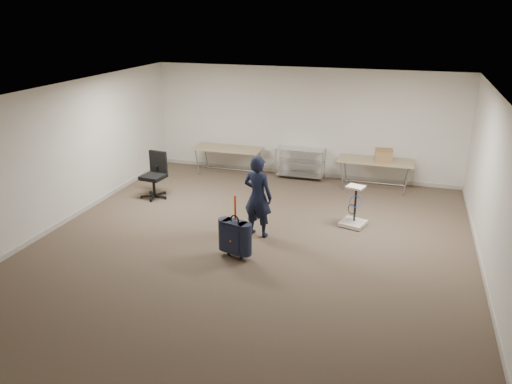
% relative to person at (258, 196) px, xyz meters
% --- Properties ---
extents(ground, '(9.00, 9.00, 0.00)m').
position_rel_person_xyz_m(ground, '(0.03, -0.56, -0.80)').
color(ground, '#4C3D2E').
rests_on(ground, ground).
extents(room_shell, '(8.00, 9.00, 9.00)m').
position_rel_person_xyz_m(room_shell, '(0.03, 0.82, -0.75)').
color(room_shell, silver).
rests_on(room_shell, ground).
extents(folding_table_left, '(1.80, 0.75, 0.73)m').
position_rel_person_xyz_m(folding_table_left, '(-1.87, 3.39, -0.12)').
color(folding_table_left, '#95845B').
rests_on(folding_table_left, ground).
extents(folding_table_right, '(1.80, 0.75, 0.73)m').
position_rel_person_xyz_m(folding_table_right, '(1.93, 3.39, -0.12)').
color(folding_table_right, '#95845B').
rests_on(folding_table_right, ground).
extents(wire_shelf, '(1.22, 0.47, 0.80)m').
position_rel_person_xyz_m(wire_shelf, '(0.03, 3.64, -0.36)').
color(wire_shelf, silver).
rests_on(wire_shelf, ground).
extents(person, '(0.65, 0.49, 1.60)m').
position_rel_person_xyz_m(person, '(0.00, 0.00, 0.00)').
color(person, black).
rests_on(person, ground).
extents(suitcase, '(0.47, 0.35, 1.16)m').
position_rel_person_xyz_m(suitcase, '(-0.11, -1.02, -0.41)').
color(suitcase, black).
rests_on(suitcase, ground).
extents(office_chair, '(0.65, 0.65, 1.07)m').
position_rel_person_xyz_m(office_chair, '(-2.91, 1.30, -0.48)').
color(office_chair, black).
rests_on(office_chair, ground).
extents(equipment_cart, '(0.58, 0.58, 0.85)m').
position_rel_person_xyz_m(equipment_cart, '(1.72, 0.99, -0.58)').
color(equipment_cart, beige).
rests_on(equipment_cart, ground).
extents(cardboard_box, '(0.44, 0.35, 0.30)m').
position_rel_person_xyz_m(cardboard_box, '(2.11, 3.31, 0.08)').
color(cardboard_box, olive).
rests_on(cardboard_box, folding_table_right).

